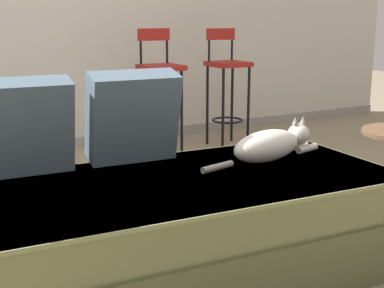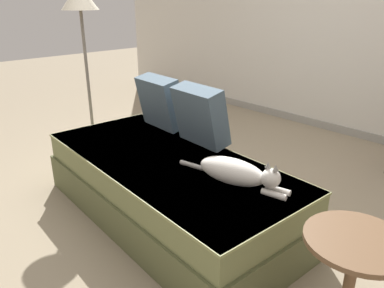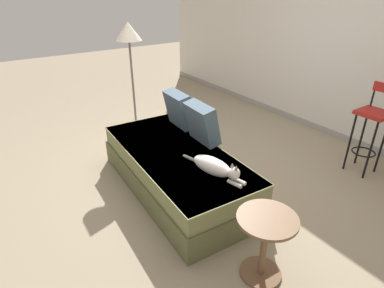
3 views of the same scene
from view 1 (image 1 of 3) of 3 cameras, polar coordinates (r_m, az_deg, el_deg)
name	(u,v)px [view 1 (image 1 of 3)]	position (r m, az deg, el deg)	size (l,w,h in m)	color
ground_plane	(138,245)	(2.79, -5.78, -10.69)	(16.00, 16.00, 0.00)	gray
wall_baseboard_trim	(36,147)	(4.78, -16.30, -0.30)	(8.00, 0.02, 0.09)	gray
couch	(173,229)	(2.37, -2.03, -9.08)	(2.04, 1.01, 0.46)	brown
throw_pillow_corner	(24,127)	(2.42, -17.50, 1.76)	(0.42, 0.25, 0.43)	#4C6070
throw_pillow_middle	(133,117)	(2.54, -6.34, 2.93)	(0.43, 0.26, 0.44)	#4C6070
cat	(271,145)	(2.61, 8.43, -0.08)	(0.74, 0.26, 0.19)	white
bar_stool_near_window	(160,82)	(4.44, -3.39, 6.62)	(0.32, 0.32, 1.04)	black
bar_stool_by_doorway	(227,79)	(4.75, 3.76, 6.93)	(0.32, 0.32, 1.03)	black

